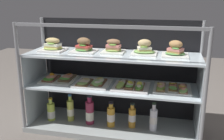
% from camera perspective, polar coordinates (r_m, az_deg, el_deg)
% --- Properties ---
extents(ground_plane, '(6.00, 6.00, 0.02)m').
position_cam_1_polar(ground_plane, '(2.34, 0.00, -12.75)').
color(ground_plane, '#625B54').
rests_on(ground_plane, ground).
extents(case_base_deck, '(1.43, 0.46, 0.04)m').
position_cam_1_polar(case_base_deck, '(2.32, 0.00, -12.05)').
color(case_base_deck, '#989F9E').
rests_on(case_base_deck, ground).
extents(case_frame, '(1.43, 0.46, 0.92)m').
position_cam_1_polar(case_frame, '(2.28, 0.83, 0.34)').
color(case_frame, gray).
rests_on(case_frame, ground).
extents(riser_lower_tier, '(1.38, 0.40, 0.33)m').
position_cam_1_polar(riser_lower_tier, '(2.24, 0.00, -7.76)').
color(riser_lower_tier, silver).
rests_on(riser_lower_tier, case_base_deck).
extents(shelf_lower_glass, '(1.39, 0.42, 0.01)m').
position_cam_1_polar(shelf_lower_glass, '(2.17, 0.00, -3.54)').
color(shelf_lower_glass, silver).
rests_on(shelf_lower_glass, riser_lower_tier).
extents(riser_upper_tier, '(1.38, 0.40, 0.25)m').
position_cam_1_polar(riser_upper_tier, '(2.13, 0.00, -0.19)').
color(riser_upper_tier, silver).
rests_on(riser_upper_tier, shelf_lower_glass).
extents(shelf_upper_glass, '(1.39, 0.42, 0.01)m').
position_cam_1_polar(shelf_upper_glass, '(2.10, 0.00, 3.27)').
color(shelf_upper_glass, silver).
rests_on(shelf_upper_glass, riser_upper_tier).
extents(plated_roll_sandwich_left_of_center, '(0.20, 0.20, 0.11)m').
position_cam_1_polar(plated_roll_sandwich_left_of_center, '(2.27, -12.68, 5.03)').
color(plated_roll_sandwich_left_of_center, white).
rests_on(plated_roll_sandwich_left_of_center, shelf_upper_glass).
extents(plated_roll_sandwich_far_right, '(0.20, 0.20, 0.12)m').
position_cam_1_polar(plated_roll_sandwich_far_right, '(2.18, -6.12, 5.03)').
color(plated_roll_sandwich_far_right, white).
rests_on(plated_roll_sandwich_far_right, shelf_upper_glass).
extents(plated_roll_sandwich_mid_right, '(0.18, 0.18, 0.11)m').
position_cam_1_polar(plated_roll_sandwich_mid_right, '(2.14, 0.41, 4.82)').
color(plated_roll_sandwich_mid_right, white).
rests_on(plated_roll_sandwich_mid_right, shelf_upper_glass).
extents(plated_roll_sandwich_near_left_corner, '(0.20, 0.20, 0.12)m').
position_cam_1_polar(plated_roll_sandwich_near_left_corner, '(2.10, 7.01, 4.48)').
color(plated_roll_sandwich_near_left_corner, white).
rests_on(plated_roll_sandwich_near_left_corner, shelf_upper_glass).
extents(plated_roll_sandwich_near_right_corner, '(0.20, 0.20, 0.12)m').
position_cam_1_polar(plated_roll_sandwich_near_right_corner, '(2.08, 13.55, 4.09)').
color(plated_roll_sandwich_near_right_corner, white).
rests_on(plated_roll_sandwich_near_right_corner, shelf_upper_glass).
extents(open_sandwich_tray_near_right_corner, '(0.29, 0.27, 0.06)m').
position_cam_1_polar(open_sandwich_tray_near_right_corner, '(2.33, -11.34, -1.79)').
color(open_sandwich_tray_near_right_corner, white).
rests_on(open_sandwich_tray_near_right_corner, shelf_lower_glass).
extents(open_sandwich_tray_center, '(0.29, 0.27, 0.06)m').
position_cam_1_polar(open_sandwich_tray_center, '(2.19, -4.31, -2.74)').
color(open_sandwich_tray_center, white).
rests_on(open_sandwich_tray_center, shelf_lower_glass).
extents(open_sandwich_tray_left_of_center, '(0.29, 0.27, 0.06)m').
position_cam_1_polar(open_sandwich_tray_left_of_center, '(2.11, 4.08, -3.43)').
color(open_sandwich_tray_left_of_center, white).
rests_on(open_sandwich_tray_left_of_center, shelf_lower_glass).
extents(open_sandwich_tray_far_left, '(0.29, 0.28, 0.06)m').
position_cam_1_polar(open_sandwich_tray_far_left, '(2.12, 12.86, -3.77)').
color(open_sandwich_tray_far_left, white).
rests_on(open_sandwich_tray_far_left, shelf_lower_glass).
extents(juice_bottle_front_second, '(0.07, 0.07, 0.20)m').
position_cam_1_polar(juice_bottle_front_second, '(2.41, -13.04, -8.82)').
color(juice_bottle_front_second, '#B8D248').
rests_on(juice_bottle_front_second, case_base_deck).
extents(juice_bottle_back_center, '(0.06, 0.06, 0.24)m').
position_cam_1_polar(juice_bottle_back_center, '(2.36, -8.97, -8.59)').
color(juice_bottle_back_center, '#C1C84D').
rests_on(juice_bottle_back_center, case_base_deck).
extents(juice_bottle_front_right_end, '(0.07, 0.07, 0.26)m').
position_cam_1_polar(juice_bottle_front_right_end, '(2.28, -4.84, -9.19)').
color(juice_bottle_front_right_end, '#942A47').
rests_on(juice_bottle_front_right_end, case_base_deck).
extents(juice_bottle_front_middle, '(0.07, 0.07, 0.22)m').
position_cam_1_polar(juice_bottle_front_middle, '(2.24, -0.24, -9.98)').
color(juice_bottle_front_middle, gold).
rests_on(juice_bottle_front_middle, case_base_deck).
extents(juice_bottle_back_right, '(0.06, 0.06, 0.22)m').
position_cam_1_polar(juice_bottle_back_right, '(2.23, 4.38, -10.13)').
color(juice_bottle_back_right, gold).
rests_on(juice_bottle_back_right, case_base_deck).
extents(juice_bottle_near_post, '(0.06, 0.06, 0.24)m').
position_cam_1_polar(juice_bottle_near_post, '(2.20, 8.96, -10.47)').
color(juice_bottle_near_post, white).
rests_on(juice_bottle_near_post, case_base_deck).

